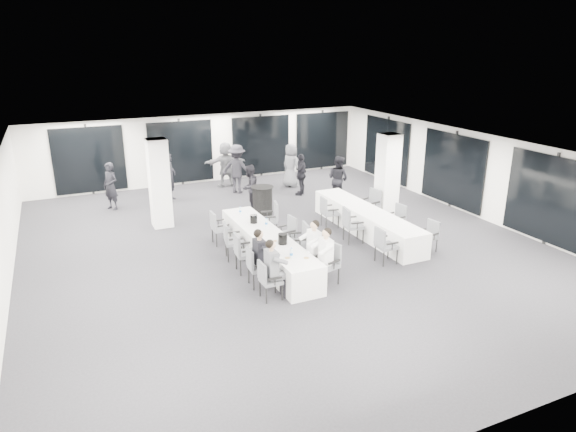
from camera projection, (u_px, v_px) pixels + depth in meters
name	position (u px, v px, depth m)	size (l,w,h in m)	color
room	(295.00, 187.00, 15.63)	(14.04, 16.04, 2.84)	#232328
column_left	(159.00, 183.00, 15.98)	(0.60, 0.60, 2.80)	white
column_right	(387.00, 176.00, 16.84)	(0.60, 0.60, 2.80)	white
banquet_table_main	(267.00, 247.00, 13.69)	(0.90, 5.00, 0.75)	white
banquet_table_side	(366.00, 221.00, 15.69)	(0.90, 5.00, 0.75)	white
cocktail_table	(263.00, 202.00, 17.10)	(0.76, 0.76, 1.05)	black
chair_main_left_near	(268.00, 278.00, 11.56)	(0.47, 0.52, 0.92)	#56595E
chair_main_left_second	(256.00, 265.00, 12.18)	(0.52, 0.57, 0.97)	#56595E
chair_main_left_mid	(243.00, 251.00, 12.93)	(0.55, 0.61, 1.02)	#56595E
chair_main_left_fourth	(231.00, 239.00, 13.72)	(0.60, 0.64, 1.02)	#56595E
chair_main_left_far	(218.00, 226.00, 14.77)	(0.49, 0.55, 0.97)	#56595E
chair_main_right_near	(329.00, 261.00, 12.34)	(0.62, 0.65, 1.02)	#56595E
chair_main_right_second	(317.00, 255.00, 12.87)	(0.44, 0.50, 0.86)	#56595E
chair_main_right_mid	(300.00, 239.00, 13.70)	(0.59, 0.63, 1.01)	#56595E
chair_main_right_fourth	(288.00, 231.00, 14.38)	(0.53, 0.57, 0.95)	#56595E
chair_main_right_far	(271.00, 217.00, 15.42)	(0.63, 0.66, 1.03)	#56595E
chair_side_left_near	(384.00, 243.00, 13.46)	(0.51, 0.57, 0.98)	#56595E
chair_side_left_mid	(351.00, 223.00, 14.88)	(0.61, 0.65, 1.04)	#56595E
chair_side_left_far	(328.00, 210.00, 16.12)	(0.54, 0.59, 0.98)	#56595E
chair_side_right_near	(430.00, 234.00, 14.30)	(0.50, 0.54, 0.87)	#56595E
chair_side_right_mid	(397.00, 217.00, 15.60)	(0.52, 0.56, 0.91)	#56595E
chair_side_right_far	(372.00, 203.00, 16.81)	(0.60, 0.64, 1.02)	#56595E
seated_guest_a	(274.00, 265.00, 11.53)	(0.50, 0.38, 1.44)	#54565C
seated_guest_b	(262.00, 254.00, 12.16)	(0.50, 0.38, 1.44)	black
seated_guest_c	(323.00, 253.00, 12.18)	(0.50, 0.38, 1.44)	white
seated_guest_d	(312.00, 244.00, 12.70)	(0.50, 0.38, 1.44)	white
standing_guest_a	(170.00, 174.00, 18.75)	(0.74, 0.59, 2.02)	black
standing_guest_b	(249.00, 184.00, 17.75)	(0.87, 0.53, 1.81)	black
standing_guest_c	(237.00, 166.00, 19.73)	(1.38, 0.70, 2.13)	black
standing_guest_d	(301.00, 172.00, 19.50)	(1.06, 0.60, 1.81)	black
standing_guest_e	(291.00, 163.00, 20.59)	(0.96, 0.58, 1.99)	#54565C
standing_guest_f	(226.00, 161.00, 20.62)	(1.89, 0.73, 2.06)	#54565C
standing_guest_g	(110.00, 183.00, 17.78)	(0.69, 0.55, 1.88)	black
standing_guest_h	(338.00, 176.00, 18.64)	(0.94, 0.57, 1.94)	black
ice_bucket_near	(283.00, 239.00, 12.87)	(0.24, 0.24, 0.27)	black
ice_bucket_far	(254.00, 219.00, 14.38)	(0.21, 0.21, 0.24)	black
water_bottle_a	(291.00, 253.00, 12.04)	(0.08, 0.08, 0.24)	silver
water_bottle_b	(266.00, 222.00, 14.11)	(0.07, 0.07, 0.23)	silver
water_bottle_c	(240.00, 210.00, 15.16)	(0.06, 0.06, 0.20)	silver
plate_a	(287.00, 258.00, 12.03)	(0.20, 0.20, 0.03)	white
plate_b	(306.00, 258.00, 12.03)	(0.22, 0.22, 0.03)	white
plate_c	(275.00, 241.00, 13.07)	(0.18, 0.18, 0.03)	white
wine_glass	(309.00, 253.00, 12.01)	(0.07, 0.07, 0.18)	silver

